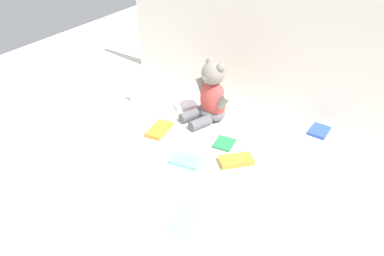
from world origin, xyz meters
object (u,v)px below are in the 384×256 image
book_case_1 (236,160)px  book_case_2 (184,218)px  book_case_5 (224,143)px  book_case_0 (159,130)px  book_case_7 (186,161)px  book_case_6 (138,94)px  book_case_3 (319,131)px  book_case_4 (186,105)px  teddy_bear (211,98)px

book_case_1 → book_case_2: book_case_1 is taller
book_case_5 → book_case_0: bearing=-174.1°
book_case_7 → book_case_6: bearing=-129.3°
book_case_3 → book_case_5: bearing=-133.3°
book_case_4 → book_case_7: bearing=159.9°
book_case_3 → book_case_6: bearing=-162.4°
teddy_bear → book_case_6: teddy_bear is taller
book_case_2 → book_case_3: (0.23, 0.75, 0.00)m
book_case_1 → book_case_7: 0.20m
book_case_2 → book_case_0: bearing=127.0°
book_case_0 → book_case_1: size_ratio=1.00×
book_case_0 → book_case_2: 0.52m
teddy_bear → book_case_0: 0.28m
book_case_6 → book_case_1: bearing=-25.9°
book_case_6 → book_case_3: bearing=3.4°
book_case_0 → book_case_4: (-0.02, 0.24, -0.00)m
book_case_0 → book_case_6: 0.28m
book_case_0 → book_case_5: size_ratio=1.50×
book_case_2 → book_case_6: bearing=131.3°
book_case_3 → book_case_0: bearing=-145.7°
book_case_0 → book_case_3: 0.72m
book_case_5 → book_case_4: bearing=143.5°
teddy_bear → book_case_7: teddy_bear is taller
book_case_6 → book_case_2: bearing=-51.9°
book_case_1 → book_case_2: (-0.01, -0.36, -0.00)m
teddy_bear → book_case_3: teddy_bear is taller
teddy_bear → book_case_1: 0.36m
book_case_1 → book_case_7: book_case_1 is taller
book_case_5 → book_case_6: (-0.53, 0.07, 0.05)m
book_case_2 → book_case_5: same height
book_case_1 → book_case_4: 0.48m
teddy_bear → book_case_6: bearing=-145.9°
book_case_2 → book_case_4: book_case_4 is taller
book_case_0 → book_case_7: book_case_0 is taller
book_case_3 → book_case_6: book_case_6 is taller
book_case_7 → book_case_1: bearing=113.8°
book_case_2 → book_case_7: size_ratio=1.15×
book_case_1 → book_case_7: size_ratio=1.13×
book_case_3 → book_case_2: bearing=-105.2°
book_case_3 → book_case_7: (-0.38, -0.50, 0.00)m
book_case_0 → book_case_3: (0.61, 0.39, -0.00)m
book_case_2 → book_case_1: bearing=78.9°
book_case_3 → book_case_5: (-0.31, -0.31, -0.00)m
book_case_4 → book_case_1: bearing=-175.3°
book_case_3 → book_case_5: size_ratio=1.14×
teddy_bear → book_case_3: (0.47, 0.16, -0.10)m
book_case_1 → book_case_5: book_case_1 is taller
book_case_2 → teddy_bear: bearing=103.1°
book_case_0 → book_case_5: book_case_0 is taller
book_case_6 → book_case_7: bearing=-42.0°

